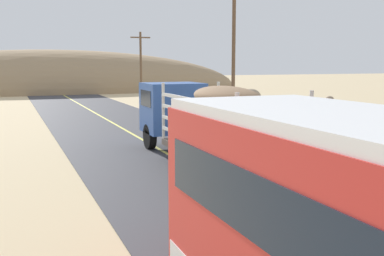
{
  "coord_description": "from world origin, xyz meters",
  "views": [
    {
      "loc": [
        -6.14,
        -5.2,
        3.83
      ],
      "look_at": [
        0.0,
        10.17,
        1.48
      ],
      "focal_mm": 43.43,
      "sensor_mm": 36.0,
      "label": 1
    }
  ],
  "objects_px": {
    "livestock_truck": "(191,113)",
    "power_pole_mid": "(234,51)",
    "boulder_mid_field": "(330,99)",
    "boulder_near_shoulder": "(297,113)",
    "boulder_far_horizon": "(251,98)",
    "power_pole_far": "(141,62)"
  },
  "relations": [
    {
      "from": "power_pole_far",
      "to": "boulder_mid_field",
      "type": "relative_size",
      "value": 8.21
    },
    {
      "from": "power_pole_far",
      "to": "boulder_near_shoulder",
      "type": "distance_m",
      "value": 24.22
    },
    {
      "from": "power_pole_mid",
      "to": "power_pole_far",
      "type": "bearing_deg",
      "value": 90.0
    },
    {
      "from": "power_pole_far",
      "to": "boulder_mid_field",
      "type": "xyz_separation_m",
      "value": [
        15.08,
        -13.08,
        -3.52
      ]
    },
    {
      "from": "power_pole_mid",
      "to": "boulder_mid_field",
      "type": "distance_m",
      "value": 18.2
    },
    {
      "from": "livestock_truck",
      "to": "power_pole_mid",
      "type": "relative_size",
      "value": 1.14
    },
    {
      "from": "boulder_near_shoulder",
      "to": "boulder_far_horizon",
      "type": "distance_m",
      "value": 9.37
    },
    {
      "from": "boulder_near_shoulder",
      "to": "boulder_far_horizon",
      "type": "bearing_deg",
      "value": 80.16
    },
    {
      "from": "boulder_near_shoulder",
      "to": "boulder_far_horizon",
      "type": "height_order",
      "value": "boulder_far_horizon"
    },
    {
      "from": "livestock_truck",
      "to": "boulder_mid_field",
      "type": "relative_size",
      "value": 11.23
    },
    {
      "from": "power_pole_mid",
      "to": "power_pole_far",
      "type": "xyz_separation_m",
      "value": [
        0.0,
        22.34,
        -0.73
      ]
    },
    {
      "from": "boulder_far_horizon",
      "to": "power_pole_mid",
      "type": "bearing_deg",
      "value": -125.98
    },
    {
      "from": "power_pole_far",
      "to": "livestock_truck",
      "type": "bearing_deg",
      "value": -102.08
    },
    {
      "from": "power_pole_far",
      "to": "power_pole_mid",
      "type": "bearing_deg",
      "value": -90.0
    },
    {
      "from": "power_pole_far",
      "to": "boulder_far_horizon",
      "type": "xyz_separation_m",
      "value": [
        5.77,
        -14.39,
        -3.04
      ]
    },
    {
      "from": "boulder_near_shoulder",
      "to": "boulder_far_horizon",
      "type": "xyz_separation_m",
      "value": [
        1.6,
        9.23,
        0.3
      ]
    },
    {
      "from": "boulder_mid_field",
      "to": "livestock_truck",
      "type": "bearing_deg",
      "value": -139.01
    },
    {
      "from": "boulder_mid_field",
      "to": "boulder_far_horizon",
      "type": "height_order",
      "value": "boulder_far_horizon"
    },
    {
      "from": "livestock_truck",
      "to": "power_pole_far",
      "type": "distance_m",
      "value": 32.96
    },
    {
      "from": "power_pole_far",
      "to": "boulder_far_horizon",
      "type": "distance_m",
      "value": 15.8
    },
    {
      "from": "power_pole_far",
      "to": "boulder_near_shoulder",
      "type": "xyz_separation_m",
      "value": [
        4.17,
        -23.62,
        -3.35
      ]
    },
    {
      "from": "livestock_truck",
      "to": "boulder_mid_field",
      "type": "bearing_deg",
      "value": 40.99
    }
  ]
}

